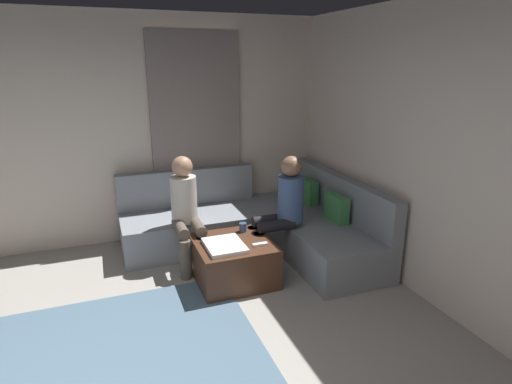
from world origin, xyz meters
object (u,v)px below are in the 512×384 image
coffee_mug (243,227)px  sectional_couch (262,225)px  ottoman (234,261)px  person_on_couch_back (282,206)px  game_remote (260,244)px  person_on_couch_side (186,208)px

coffee_mug → sectional_couch: bearing=137.8°
sectional_couch → ottoman: sectional_couch is taller
coffee_mug → person_on_couch_back: person_on_couch_back is taller
sectional_couch → game_remote: (0.83, -0.35, 0.15)m
game_remote → ottoman: bearing=-129.3°
game_remote → person_on_couch_side: bearing=-139.5°
sectional_couch → coffee_mug: (0.43, -0.39, 0.19)m
sectional_couch → person_on_couch_side: (0.15, -0.93, 0.38)m
game_remote → sectional_couch: bearing=157.2°
coffee_mug → person_on_couch_side: (-0.28, -0.54, 0.19)m
sectional_couch → game_remote: 0.91m
ottoman → game_remote: (0.18, 0.22, 0.22)m
person_on_couch_back → ottoman: bearing=107.4°
coffee_mug → game_remote: (0.40, 0.04, -0.04)m
person_on_couch_side → person_on_couch_back: bearing=162.8°
person_on_couch_back → person_on_couch_side: (-0.30, -0.98, 0.00)m
ottoman → game_remote: 0.36m
sectional_couch → game_remote: bearing=-22.8°
game_remote → coffee_mug: bearing=-174.3°
ottoman → person_on_couch_back: bearing=107.4°
sectional_couch → game_remote: sectional_couch is taller
ottoman → person_on_couch_side: 0.76m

